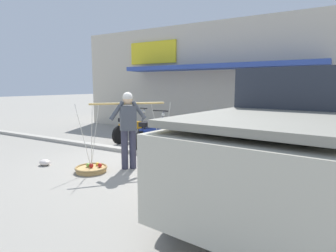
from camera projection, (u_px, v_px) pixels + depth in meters
ground_plane at (140, 163)px, 6.73m from camera, size 90.00×90.00×0.00m
sidewalk_curb at (156, 155)px, 7.32m from camera, size 20.00×0.24×0.10m
fruit_vendor at (128, 125)px, 6.14m from camera, size 1.10×1.26×1.70m
fruit_basket_left_side at (91, 168)px, 6.01m from camera, size 0.68×0.68×1.45m
fruit_basket_right_side at (164, 162)px, 6.52m from camera, size 0.68×0.68×1.45m
motorcycle_nearest_shop at (132, 128)px, 9.34m from camera, size 0.54×1.82×1.09m
motorcycle_second_in_row at (152, 133)px, 8.31m from camera, size 0.54×1.82×1.09m
parked_truck at (294, 138)px, 4.31m from camera, size 2.53×4.87×2.10m
storefront_building at (239, 80)px, 12.52m from camera, size 13.00×6.00×4.20m
plastic_litter_bag at (45, 162)px, 6.50m from camera, size 0.28×0.22×0.14m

